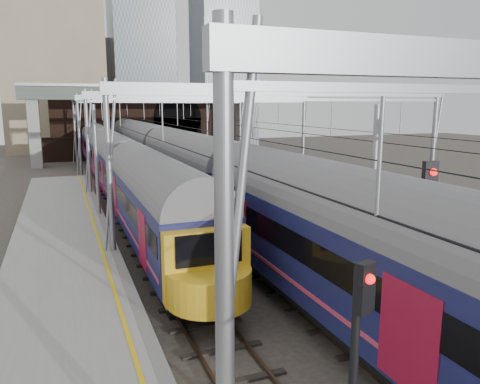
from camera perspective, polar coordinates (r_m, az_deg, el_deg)
name	(u,v)px	position (r m, az deg, el deg)	size (l,w,h in m)	color
ground	(405,326)	(16.49, 19.47, -15.10)	(160.00, 160.00, 0.00)	#38332D
platform_left	(65,329)	(15.07, -20.53, -15.38)	(4.32, 55.00, 1.12)	gray
tracks	(239,219)	(28.81, -0.17, -3.37)	(14.40, 80.00, 0.22)	#4C3828
overhead_line	(206,110)	(34.10, -4.13, 9.90)	(16.80, 80.00, 8.00)	gray
retaining_wall	(150,125)	(64.12, -10.95, 8.07)	(28.00, 2.75, 9.00)	black
overbridge	(146,102)	(57.98, -11.37, 10.71)	(28.00, 3.00, 9.25)	gray
city_skyline	(135,42)	(83.20, -12.72, 17.36)	(37.50, 27.50, 60.00)	tan
train_main	(163,157)	(39.76, -9.41, 4.25)	(3.10, 71.54, 5.23)	black
train_second	(116,163)	(37.68, -14.90, 3.42)	(2.80, 48.62, 4.82)	black
signal_near_left	(357,357)	(8.35, 14.04, -18.95)	(0.36, 0.46, 4.58)	black
signal_near_centre	(422,236)	(13.82, 21.32, -5.08)	(0.41, 0.49, 5.52)	black
equip_cover_a	(333,251)	(23.06, 11.29, -7.09)	(0.91, 0.64, 0.11)	blue
equip_cover_b	(333,248)	(23.54, 11.22, -6.72)	(0.92, 0.65, 0.11)	blue
equip_cover_c	(329,236)	(25.58, 10.80, -5.32)	(0.78, 0.55, 0.09)	blue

